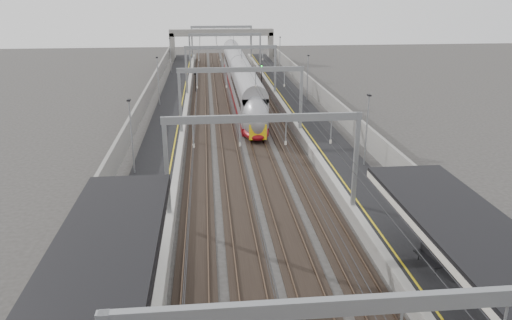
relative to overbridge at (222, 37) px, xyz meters
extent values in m
cube|color=black|center=(-8.00, -55.00, -4.81)|extent=(4.00, 120.00, 1.00)
cube|color=black|center=(8.00, -55.00, -4.81)|extent=(4.00, 120.00, 1.00)
cube|color=black|center=(-4.50, -55.00, -5.27)|extent=(2.40, 140.00, 0.08)
cube|color=brown|center=(-5.22, -55.00, -5.18)|extent=(0.07, 140.00, 0.14)
cube|color=brown|center=(-3.78, -55.00, -5.18)|extent=(0.07, 140.00, 0.14)
cube|color=black|center=(-1.50, -55.00, -5.27)|extent=(2.40, 140.00, 0.08)
cube|color=brown|center=(-2.22, -55.00, -5.18)|extent=(0.07, 140.00, 0.14)
cube|color=brown|center=(-0.78, -55.00, -5.18)|extent=(0.07, 140.00, 0.14)
cube|color=black|center=(1.50, -55.00, -5.27)|extent=(2.40, 140.00, 0.08)
cube|color=brown|center=(0.78, -55.00, -5.18)|extent=(0.07, 140.00, 0.14)
cube|color=brown|center=(2.22, -55.00, -5.18)|extent=(0.07, 140.00, 0.14)
cube|color=black|center=(4.50, -55.00, -5.27)|extent=(2.40, 140.00, 0.08)
cube|color=brown|center=(3.78, -55.00, -5.18)|extent=(0.07, 140.00, 0.14)
cube|color=brown|center=(5.22, -55.00, -5.18)|extent=(0.07, 140.00, 0.14)
cube|color=gray|center=(0.00, -98.00, 2.04)|extent=(13.00, 0.25, 0.50)
cube|color=gray|center=(-6.30, -78.00, -1.01)|extent=(0.28, 0.28, 6.60)
cube|color=gray|center=(6.30, -78.00, -1.01)|extent=(0.28, 0.28, 6.60)
cube|color=gray|center=(0.00, -78.00, 2.04)|extent=(13.00, 0.25, 0.50)
cube|color=gray|center=(-6.30, -58.00, -1.01)|extent=(0.28, 0.28, 6.60)
cube|color=gray|center=(6.30, -58.00, -1.01)|extent=(0.28, 0.28, 6.60)
cube|color=gray|center=(0.00, -58.00, 2.04)|extent=(13.00, 0.25, 0.50)
cube|color=gray|center=(-6.30, -38.00, -1.01)|extent=(0.28, 0.28, 6.60)
cube|color=gray|center=(6.30, -38.00, -1.01)|extent=(0.28, 0.28, 6.60)
cube|color=gray|center=(0.00, -38.00, 2.04)|extent=(13.00, 0.25, 0.50)
cube|color=gray|center=(-6.30, -18.00, -1.01)|extent=(0.28, 0.28, 6.60)
cube|color=gray|center=(6.30, -18.00, -1.01)|extent=(0.28, 0.28, 6.60)
cube|color=gray|center=(0.00, -18.00, 2.04)|extent=(13.00, 0.25, 0.50)
cube|color=gray|center=(-6.30, 0.00, -1.01)|extent=(0.28, 0.28, 6.60)
cube|color=gray|center=(6.30, 0.00, -1.01)|extent=(0.28, 0.28, 6.60)
cube|color=gray|center=(0.00, 0.00, 2.04)|extent=(13.00, 0.25, 0.50)
cylinder|color=#262628|center=(-4.50, -50.00, 0.19)|extent=(0.03, 140.00, 0.03)
cylinder|color=#262628|center=(-1.50, -50.00, 0.19)|extent=(0.03, 140.00, 0.03)
cylinder|color=#262628|center=(1.50, -50.00, 0.19)|extent=(0.03, 140.00, 0.03)
cylinder|color=#262628|center=(4.50, -50.00, 0.19)|extent=(0.03, 140.00, 0.03)
cylinder|color=black|center=(-9.70, -86.00, -2.31)|extent=(0.20, 0.20, 4.00)
cylinder|color=black|center=(9.70, -86.00, -2.31)|extent=(0.20, 0.20, 4.00)
cube|color=gray|center=(0.00, 0.00, 0.89)|extent=(22.00, 2.20, 1.40)
cube|color=gray|center=(-10.50, 0.00, -2.21)|extent=(1.00, 2.20, 6.20)
cube|color=gray|center=(10.50, 0.00, -2.21)|extent=(1.00, 2.20, 6.20)
cube|color=gray|center=(-11.20, -55.00, -3.71)|extent=(0.30, 120.00, 3.20)
cube|color=gray|center=(11.20, -55.00, -3.71)|extent=(0.30, 120.00, 3.20)
cube|color=maroon|center=(1.50, -45.75, -4.69)|extent=(2.86, 24.34, 0.85)
cube|color=#99999E|center=(1.50, -45.75, -2.68)|extent=(2.86, 24.34, 3.17)
cube|color=black|center=(1.50, -54.27, -5.02)|extent=(2.12, 2.54, 0.53)
cube|color=maroon|center=(1.50, -20.99, -4.69)|extent=(2.86, 24.34, 0.85)
cube|color=#99999E|center=(1.50, -20.99, -2.68)|extent=(2.86, 24.34, 3.17)
cube|color=black|center=(1.50, -29.51, -5.02)|extent=(2.12, 2.54, 0.53)
ellipsoid|color=#99999E|center=(1.50, -58.13, -2.99)|extent=(2.86, 5.50, 4.44)
cube|color=yellow|center=(1.50, -60.41, -3.95)|extent=(1.80, 0.12, 1.59)
cube|color=black|center=(1.50, -59.93, -2.36)|extent=(1.69, 0.60, 0.99)
cube|color=black|center=(7.98, -86.35, -3.81)|extent=(0.85, 2.06, 0.07)
cube|color=black|center=(8.22, -86.30, -3.55)|extent=(0.42, 1.98, 0.56)
cylinder|color=black|center=(8.12, -87.11, -4.08)|extent=(0.06, 0.06, 0.47)
cylinder|color=black|center=(7.84, -85.58, -4.08)|extent=(0.06, 0.06, 0.47)
cylinder|color=black|center=(-5.20, -32.67, -3.81)|extent=(0.12, 0.12, 3.00)
cube|color=black|center=(-5.20, -32.67, -2.21)|extent=(0.32, 0.22, 0.75)
sphere|color=red|center=(-5.20, -32.80, -2.06)|extent=(0.16, 0.16, 0.16)
cylinder|color=black|center=(3.20, -34.61, -3.81)|extent=(0.12, 0.12, 3.00)
cube|color=black|center=(3.20, -34.61, -2.21)|extent=(0.32, 0.22, 0.75)
sphere|color=red|center=(3.20, -34.74, -2.06)|extent=(0.16, 0.16, 0.16)
cylinder|color=black|center=(5.40, -28.34, -3.81)|extent=(0.12, 0.12, 3.00)
cube|color=black|center=(5.40, -28.34, -2.21)|extent=(0.32, 0.22, 0.75)
sphere|color=#0CE526|center=(5.40, -28.47, -2.06)|extent=(0.16, 0.16, 0.16)
camera|label=1|loc=(-3.54, -108.86, 10.00)|focal=35.00mm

